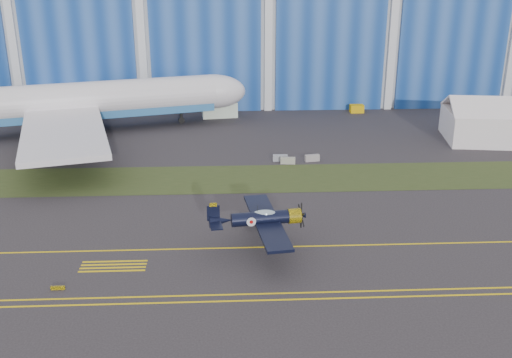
{
  "coord_description": "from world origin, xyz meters",
  "views": [
    {
      "loc": [
        -7.26,
        -57.05,
        26.85
      ],
      "look_at": [
        -4.35,
        3.69,
        3.84
      ],
      "focal_mm": 42.0,
      "sensor_mm": 36.0,
      "label": 1
    }
  ],
  "objects_px": {
    "warbird": "(261,218)",
    "tent": "(497,118)",
    "tug": "(357,109)",
    "shipping_container": "(220,110)",
    "jetliner": "(64,62)"
  },
  "relations": [
    {
      "from": "warbird",
      "to": "tug",
      "type": "relative_size",
      "value": 5.82
    },
    {
      "from": "shipping_container",
      "to": "tug",
      "type": "height_order",
      "value": "shipping_container"
    },
    {
      "from": "jetliner",
      "to": "shipping_container",
      "type": "relative_size",
      "value": 12.61
    },
    {
      "from": "shipping_container",
      "to": "tent",
      "type": "bearing_deg",
      "value": -28.58
    },
    {
      "from": "warbird",
      "to": "tug",
      "type": "distance_m",
      "value": 55.94
    },
    {
      "from": "warbird",
      "to": "shipping_container",
      "type": "xyz_separation_m",
      "value": [
        -4.37,
        50.1,
        -1.93
      ]
    },
    {
      "from": "warbird",
      "to": "jetliner",
      "type": "height_order",
      "value": "jetliner"
    },
    {
      "from": "warbird",
      "to": "tug",
      "type": "height_order",
      "value": "warbird"
    },
    {
      "from": "warbird",
      "to": "tent",
      "type": "bearing_deg",
      "value": 34.82
    },
    {
      "from": "warbird",
      "to": "tent",
      "type": "xyz_separation_m",
      "value": [
        37.68,
        34.26,
        0.2
      ]
    },
    {
      "from": "tent",
      "to": "shipping_container",
      "type": "bearing_deg",
      "value": 167.21
    },
    {
      "from": "warbird",
      "to": "tent",
      "type": "relative_size",
      "value": 0.87
    },
    {
      "from": "tent",
      "to": "jetliner",
      "type": "bearing_deg",
      "value": -178.61
    },
    {
      "from": "jetliner",
      "to": "tug",
      "type": "bearing_deg",
      "value": -2.56
    },
    {
      "from": "tug",
      "to": "jetliner",
      "type": "bearing_deg",
      "value": -169.09
    }
  ]
}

